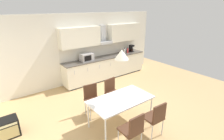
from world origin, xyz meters
The scene contains 16 objects.
ground_plane centered at (0.00, 0.00, -0.01)m, with size 9.30×7.39×0.02m, color tan.
wall_back centered at (0.00, 2.51, 1.31)m, with size 7.44×0.10×2.62m, color silver.
kitchen_counter centered at (1.14, 2.16, 0.46)m, with size 3.68×0.63×0.90m.
backsplash_tile centered at (1.14, 2.45, 1.14)m, with size 3.66×0.02×0.46m, color silver.
upper_wall_cabinets centered at (1.14, 2.30, 1.78)m, with size 3.66×0.40×0.71m.
microwave centered at (0.24, 2.16, 1.04)m, with size 0.48×0.35×0.28m.
coffee_maker centered at (2.54, 2.19, 1.05)m, with size 0.18×0.19×0.30m.
bottle_red centered at (2.27, 2.11, 1.01)m, with size 0.06×0.06×0.24m.
bottle_white centered at (2.08, 2.10, 1.01)m, with size 0.08×0.08×0.25m.
dining_table centered at (-0.38, -0.60, 0.68)m, with size 1.55×0.85×0.73m.
chair_far_right centered at (-0.03, 0.21, 0.53)m, with size 0.44×0.44×0.87m.
chair_far_left centered at (-0.72, 0.21, 0.53)m, with size 0.44×0.44×0.87m.
chair_near_right centered at (-0.03, -1.40, 0.53)m, with size 0.42×0.42×0.87m.
chair_near_left centered at (-0.73, -1.40, 0.53)m, with size 0.40×0.40×0.87m.
guitar_amp centered at (-2.75, 0.63, 0.22)m, with size 0.52×0.37×0.44m.
pendant_lamp centered at (-0.38, -0.60, 1.84)m, with size 0.32×0.32×0.22m, color silver.
Camera 1 is at (-2.80, -3.45, 2.85)m, focal length 28.00 mm.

